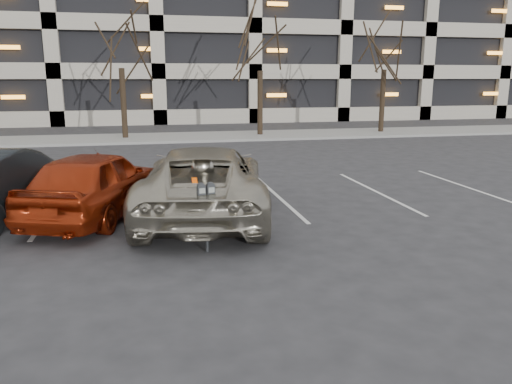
{
  "coord_description": "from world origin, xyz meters",
  "views": [
    {
      "loc": [
        -1.89,
        -10.09,
        3.06
      ],
      "look_at": [
        -0.04,
        -1.57,
        1.06
      ],
      "focal_mm": 35.0,
      "sensor_mm": 36.0,
      "label": 1
    }
  ],
  "objects_px": {
    "tree_c": "(260,29)",
    "car_red": "(95,183)",
    "tree_d": "(386,29)",
    "suv_silver": "(204,181)",
    "parking_meter": "(206,200)",
    "tree_b": "(119,22)"
  },
  "relations": [
    {
      "from": "car_red",
      "to": "tree_b",
      "type": "bearing_deg",
      "value": -70.31
    },
    {
      "from": "tree_b",
      "to": "car_red",
      "type": "height_order",
      "value": "tree_b"
    },
    {
      "from": "parking_meter",
      "to": "car_red",
      "type": "distance_m",
      "value": 3.59
    },
    {
      "from": "tree_d",
      "to": "parking_meter",
      "type": "relative_size",
      "value": 6.25
    },
    {
      "from": "tree_c",
      "to": "suv_silver",
      "type": "bearing_deg",
      "value": -107.3
    },
    {
      "from": "tree_d",
      "to": "parking_meter",
      "type": "height_order",
      "value": "tree_d"
    },
    {
      "from": "tree_b",
      "to": "tree_d",
      "type": "xyz_separation_m",
      "value": [
        14.0,
        0.0,
        -0.05
      ]
    },
    {
      "from": "tree_d",
      "to": "suv_silver",
      "type": "xyz_separation_m",
      "value": [
        -11.71,
        -15.12,
        -4.85
      ]
    },
    {
      "from": "parking_meter",
      "to": "tree_b",
      "type": "bearing_deg",
      "value": 86.56
    },
    {
      "from": "car_red",
      "to": "parking_meter",
      "type": "bearing_deg",
      "value": 146.77
    },
    {
      "from": "parking_meter",
      "to": "car_red",
      "type": "relative_size",
      "value": 0.28
    },
    {
      "from": "parking_meter",
      "to": "suv_silver",
      "type": "distance_m",
      "value": 2.47
    },
    {
      "from": "tree_c",
      "to": "car_red",
      "type": "bearing_deg",
      "value": -115.73
    },
    {
      "from": "parking_meter",
      "to": "suv_silver",
      "type": "xyz_separation_m",
      "value": [
        0.23,
        2.45,
        -0.16
      ]
    },
    {
      "from": "tree_c",
      "to": "car_red",
      "type": "height_order",
      "value": "tree_c"
    },
    {
      "from": "tree_b",
      "to": "parking_meter",
      "type": "relative_size",
      "value": 6.3
    },
    {
      "from": "tree_d",
      "to": "parking_meter",
      "type": "xyz_separation_m",
      "value": [
        -11.94,
        -17.57,
        -4.68
      ]
    },
    {
      "from": "tree_d",
      "to": "parking_meter",
      "type": "distance_m",
      "value": 21.75
    },
    {
      "from": "tree_b",
      "to": "suv_silver",
      "type": "distance_m",
      "value": 16.06
    },
    {
      "from": "parking_meter",
      "to": "suv_silver",
      "type": "bearing_deg",
      "value": 74.5
    },
    {
      "from": "car_red",
      "to": "tree_d",
      "type": "bearing_deg",
      "value": -113.75
    },
    {
      "from": "tree_c",
      "to": "suv_silver",
      "type": "distance_m",
      "value": 16.52
    }
  ]
}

